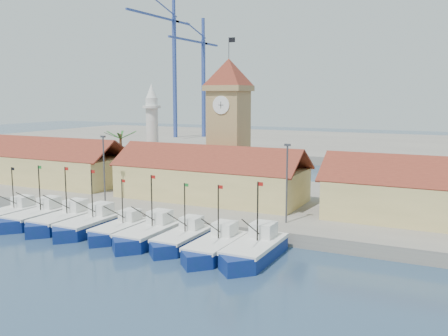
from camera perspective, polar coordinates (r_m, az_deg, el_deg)
The scene contains 20 objects.
ground at distance 54.18m, azimuth -11.62°, elevation -8.89°, with size 400.00×400.00×0.00m, color #1B3049.
quay at distance 73.77m, azimuth -0.14°, elevation -3.52°, with size 140.00×32.00×1.50m, color gray.
terminal at distance 154.79m, azimuth 14.15°, elevation 2.53°, with size 240.00×80.00×2.00m, color gray.
boat_0 at distance 69.30m, azimuth -23.39°, elevation -4.99°, with size 3.49×9.55×7.22m.
boat_1 at distance 66.34m, azimuth -20.77°, elevation -5.38°, with size 3.71×10.16×7.69m.
boat_2 at distance 63.33m, azimuth -18.07°, elevation -5.87°, with size 3.76×10.29×7.79m.
boat_3 at distance 60.63m, azimuth -15.31°, elevation -6.39°, with size 3.72×10.18×7.70m.
boat_4 at distance 57.93m, azimuth -11.96°, elevation -7.04°, with size 3.32×9.10×6.88m.
boat_5 at distance 55.19m, azimuth -8.74°, elevation -7.63°, with size 3.74×10.24×7.75m.
boat_6 at distance 53.21m, azimuth -4.95°, elevation -8.24°, with size 3.44×9.41×7.12m.
boat_7 at distance 50.24m, azimuth -1.12°, elevation -9.18°, with size 3.60×9.86×7.46m.
boat_8 at distance 49.08m, azimuth 3.38°, elevation -9.54°, with size 3.87×10.61×8.03m.
hall_left at distance 89.05m, azimuth -20.14°, elevation 0.12°, with size 31.20×10.13×7.61m.
hall_center at distance 69.67m, azimuth -1.61°, elevation -1.52°, with size 27.04×10.13×7.61m.
clock_tower at distance 74.11m, azimuth 0.54°, elevation 5.28°, with size 5.80×5.80×22.70m.
minaret at distance 83.50m, azimuth -8.20°, elevation 4.00°, with size 3.00×3.00×16.30m.
palm_tree at distance 85.16m, azimuth -11.69°, elevation 1.64°, with size 5.60×5.03×8.39m.
lamp_posts at distance 62.14m, azimuth -4.65°, elevation -0.41°, with size 80.70×0.25×9.03m.
crane_blue_far at distance 166.90m, azimuth -6.00°, elevation 12.31°, with size 1.00×35.15×45.94m.
crane_blue_near at distance 168.34m, azimuth -2.58°, elevation 10.90°, with size 1.00×31.12×39.05m.
Camera 1 is at (32.06, -40.70, 15.85)m, focal length 40.00 mm.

